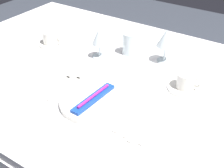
{
  "coord_description": "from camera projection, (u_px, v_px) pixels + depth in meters",
  "views": [
    {
      "loc": [
        0.56,
        -0.91,
        1.42
      ],
      "look_at": [
        0.01,
        -0.08,
        0.76
      ],
      "focal_mm": 49.33,
      "sensor_mm": 36.0,
      "label": 1
    }
  ],
  "objects": [
    {
      "name": "dining_table",
      "position": [
        121.0,
        95.0,
        1.31
      ],
      "size": [
        1.8,
        1.11,
        0.74
      ],
      "color": "white",
      "rests_on": "ground"
    },
    {
      "name": "dinner_plate",
      "position": [
        94.0,
        102.0,
        1.12
      ],
      "size": [
        0.25,
        0.25,
        0.02
      ],
      "primitive_type": "cylinder",
      "color": "white",
      "rests_on": "dining_table"
    },
    {
      "name": "toothbrush_package",
      "position": [
        94.0,
        98.0,
        1.11
      ],
      "size": [
        0.04,
        0.21,
        0.02
      ],
      "color": "blue",
      "rests_on": "dinner_plate"
    },
    {
      "name": "fork_outer",
      "position": [
        68.0,
        86.0,
        1.22
      ],
      "size": [
        0.02,
        0.22,
        0.0
      ],
      "color": "beige",
      "rests_on": "dining_table"
    },
    {
      "name": "fork_inner",
      "position": [
        58.0,
        85.0,
        1.22
      ],
      "size": [
        0.02,
        0.22,
        0.0
      ],
      "color": "beige",
      "rests_on": "dining_table"
    },
    {
      "name": "dinner_knife",
      "position": [
        131.0,
        116.0,
        1.06
      ],
      "size": [
        0.02,
        0.21,
        0.0
      ],
      "color": "beige",
      "rests_on": "dining_table"
    },
    {
      "name": "spoon_soup",
      "position": [
        144.0,
        115.0,
        1.07
      ],
      "size": [
        0.03,
        0.22,
        0.01
      ],
      "color": "beige",
      "rests_on": "dining_table"
    },
    {
      "name": "spoon_dessert",
      "position": [
        152.0,
        118.0,
        1.05
      ],
      "size": [
        0.03,
        0.23,
        0.01
      ],
      "color": "beige",
      "rests_on": "dining_table"
    },
    {
      "name": "spoon_tea",
      "position": [
        161.0,
        121.0,
        1.04
      ],
      "size": [
        0.03,
        0.22,
        0.01
      ],
      "color": "beige",
      "rests_on": "dining_table"
    },
    {
      "name": "saucer_left",
      "position": [
        52.0,
        43.0,
        1.52
      ],
      "size": [
        0.13,
        0.13,
        0.01
      ],
      "primitive_type": "cylinder",
      "color": "white",
      "rests_on": "dining_table"
    },
    {
      "name": "coffee_cup_left",
      "position": [
        52.0,
        37.0,
        1.5
      ],
      "size": [
        0.11,
        0.09,
        0.06
      ],
      "color": "white",
      "rests_on": "saucer_left"
    },
    {
      "name": "saucer_right",
      "position": [
        185.0,
        88.0,
        1.2
      ],
      "size": [
        0.14,
        0.14,
        0.01
      ],
      "primitive_type": "cylinder",
      "color": "white",
      "rests_on": "dining_table"
    },
    {
      "name": "coffee_cup_right",
      "position": [
        186.0,
        80.0,
        1.18
      ],
      "size": [
        0.1,
        0.07,
        0.06
      ],
      "color": "white",
      "rests_on": "saucer_right"
    },
    {
      "name": "wine_glass_centre",
      "position": [
        99.0,
        38.0,
        1.37
      ],
      "size": [
        0.07,
        0.07,
        0.14
      ],
      "color": "silver",
      "rests_on": "dining_table"
    },
    {
      "name": "wine_glass_left",
      "position": [
        166.0,
        39.0,
        1.32
      ],
      "size": [
        0.08,
        0.08,
        0.15
      ],
      "color": "silver",
      "rests_on": "dining_table"
    },
    {
      "name": "drink_tumbler",
      "position": [
        130.0,
        45.0,
        1.42
      ],
      "size": [
        0.07,
        0.07,
        0.1
      ],
      "color": "silver",
      "rests_on": "dining_table"
    }
  ]
}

